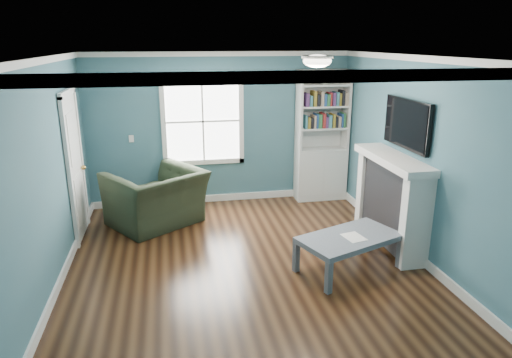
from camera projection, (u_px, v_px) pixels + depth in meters
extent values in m
plane|color=black|center=(246.00, 264.00, 5.90)|extent=(5.00, 5.00, 0.00)
plane|color=#356172|center=(221.00, 129.00, 7.87)|extent=(4.50, 0.00, 4.50)
plane|color=#356172|center=(305.00, 262.00, 3.17)|extent=(4.50, 0.00, 4.50)
plane|color=#356172|center=(47.00, 178.00, 5.11)|extent=(0.00, 5.00, 5.00)
plane|color=#356172|center=(415.00, 159.00, 5.93)|extent=(0.00, 5.00, 5.00)
plane|color=white|center=(244.00, 57.00, 5.14)|extent=(5.00, 5.00, 0.00)
cube|color=white|center=(222.00, 197.00, 8.21)|extent=(4.50, 0.03, 0.12)
cube|color=white|center=(62.00, 276.00, 5.47)|extent=(0.03, 5.00, 0.12)
cube|color=white|center=(405.00, 246.00, 6.29)|extent=(0.03, 5.00, 0.12)
cube|color=white|center=(219.00, 54.00, 7.48)|extent=(4.50, 0.04, 0.08)
cube|color=white|center=(311.00, 77.00, 2.82)|extent=(4.50, 0.04, 0.08)
cube|color=white|center=(33.00, 62.00, 4.74)|extent=(0.04, 5.00, 0.08)
cube|color=white|center=(424.00, 59.00, 5.56)|extent=(0.04, 5.00, 0.08)
cube|color=white|center=(203.00, 121.00, 7.76)|extent=(1.24, 0.01, 1.34)
cube|color=white|center=(163.00, 123.00, 7.63)|extent=(0.08, 0.06, 1.50)
cube|color=white|center=(241.00, 120.00, 7.87)|extent=(0.08, 0.06, 1.50)
cube|color=white|center=(204.00, 162.00, 7.96)|extent=(1.40, 0.06, 0.08)
cube|color=white|center=(201.00, 79.00, 7.54)|extent=(1.40, 0.06, 0.08)
cube|color=white|center=(203.00, 122.00, 7.75)|extent=(1.24, 0.03, 0.03)
cube|color=white|center=(203.00, 122.00, 7.75)|extent=(0.03, 0.03, 1.34)
cube|color=silver|center=(320.00, 174.00, 8.25)|extent=(0.90, 0.35, 0.90)
cube|color=silver|center=(299.00, 112.00, 7.83)|extent=(0.04, 0.35, 1.40)
cube|color=silver|center=(346.00, 110.00, 7.99)|extent=(0.04, 0.35, 1.40)
cube|color=silver|center=(320.00, 109.00, 8.07)|extent=(0.90, 0.02, 1.40)
cube|color=silver|center=(325.00, 71.00, 7.71)|extent=(0.90, 0.35, 0.04)
cube|color=silver|center=(321.00, 149.00, 8.11)|extent=(0.84, 0.33, 0.03)
cube|color=silver|center=(322.00, 128.00, 8.00)|extent=(0.84, 0.33, 0.03)
cube|color=silver|center=(323.00, 106.00, 7.89)|extent=(0.84, 0.33, 0.03)
cube|color=silver|center=(324.00, 85.00, 7.78)|extent=(0.84, 0.33, 0.03)
cube|color=teal|center=(323.00, 121.00, 7.94)|extent=(0.70, 0.25, 0.22)
cube|color=olive|center=(324.00, 99.00, 7.83)|extent=(0.70, 0.25, 0.22)
cylinder|color=beige|center=(325.00, 77.00, 7.69)|extent=(0.26, 0.06, 0.26)
cube|color=black|center=(392.00, 205.00, 6.29)|extent=(0.30, 1.20, 1.10)
cube|color=black|center=(389.00, 218.00, 6.35)|extent=(0.22, 0.65, 0.70)
cube|color=silver|center=(416.00, 223.00, 5.66)|extent=(0.36, 0.16, 1.20)
cube|color=silver|center=(370.00, 190.00, 6.92)|extent=(0.36, 0.16, 1.20)
cube|color=silver|center=(393.00, 159.00, 6.10)|extent=(0.44, 1.58, 0.10)
cube|color=black|center=(407.00, 124.00, 5.99)|extent=(0.06, 1.10, 0.65)
cube|color=silver|center=(75.00, 168.00, 6.51)|extent=(0.04, 0.80, 2.05)
cube|color=white|center=(70.00, 177.00, 6.09)|extent=(0.05, 0.08, 2.13)
cube|color=white|center=(81.00, 160.00, 6.93)|extent=(0.05, 0.08, 2.13)
cube|color=white|center=(67.00, 93.00, 6.20)|extent=(0.05, 0.98, 0.08)
sphere|color=#BF8C3F|center=(84.00, 168.00, 6.82)|extent=(0.07, 0.07, 0.07)
ellipsoid|color=white|center=(317.00, 61.00, 5.42)|extent=(0.34, 0.34, 0.15)
cylinder|color=white|center=(317.00, 57.00, 5.40)|extent=(0.38, 0.38, 0.03)
cube|color=white|center=(131.00, 139.00, 7.61)|extent=(0.08, 0.01, 0.12)
imported|color=black|center=(156.00, 189.00, 7.03)|extent=(1.57, 1.45, 1.15)
cube|color=#545B64|center=(329.00, 278.00, 5.17)|extent=(0.09, 0.09, 0.39)
cube|color=#545B64|center=(400.00, 253.00, 5.77)|extent=(0.09, 0.09, 0.39)
cube|color=#545B64|center=(296.00, 257.00, 5.67)|extent=(0.09, 0.09, 0.39)
cube|color=#545B64|center=(365.00, 236.00, 6.27)|extent=(0.09, 0.09, 0.39)
cube|color=#515B69|center=(350.00, 238.00, 5.66)|extent=(1.41, 1.09, 0.07)
cube|color=white|center=(354.00, 237.00, 5.61)|extent=(0.28, 0.33, 0.00)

